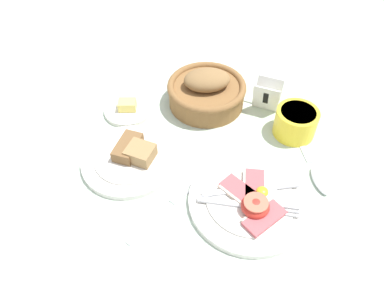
# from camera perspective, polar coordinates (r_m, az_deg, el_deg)

# --- Properties ---
(ground_plane) EXTENTS (3.00, 3.00, 0.00)m
(ground_plane) POSITION_cam_1_polar(r_m,az_deg,el_deg) (0.73, 3.13, -5.89)
(ground_plane) COLOR #B7CCB7
(breakfast_plate) EXTENTS (0.23, 0.23, 0.04)m
(breakfast_plate) POSITION_cam_1_polar(r_m,az_deg,el_deg) (0.71, 8.97, -7.06)
(breakfast_plate) COLOR silver
(breakfast_plate) RESTS_ON ground_plane
(bread_plate) EXTENTS (0.19, 0.19, 0.04)m
(bread_plate) POSITION_cam_1_polar(r_m,az_deg,el_deg) (0.78, -9.43, -0.65)
(bread_plate) COLOR silver
(bread_plate) RESTS_ON ground_plane
(sugar_cup) EXTENTS (0.09, 0.09, 0.06)m
(sugar_cup) POSITION_cam_1_polar(r_m,az_deg,el_deg) (0.84, 15.54, 4.70)
(sugar_cup) COLOR yellow
(sugar_cup) RESTS_ON ground_plane
(bread_basket) EXTENTS (0.18, 0.18, 0.09)m
(bread_basket) POSITION_cam_1_polar(r_m,az_deg,el_deg) (0.88, 2.23, 9.49)
(bread_basket) COLOR brown
(bread_basket) RESTS_ON ground_plane
(butter_dish) EXTENTS (0.11, 0.11, 0.03)m
(butter_dish) POSITION_cam_1_polar(r_m,az_deg,el_deg) (0.89, -9.72, 6.66)
(butter_dish) COLOR silver
(butter_dish) RESTS_ON ground_plane
(number_card) EXTENTS (0.07, 0.06, 0.07)m
(number_card) POSITION_cam_1_polar(r_m,az_deg,el_deg) (0.88, 11.35, 8.62)
(number_card) COLOR white
(number_card) RESTS_ON ground_plane
(teaspoon_by_saucer) EXTENTS (0.08, 0.19, 0.01)m
(teaspoon_by_saucer) POSITION_cam_1_polar(r_m,az_deg,el_deg) (0.79, 18.18, -2.42)
(teaspoon_by_saucer) COLOR silver
(teaspoon_by_saucer) RESTS_ON ground_plane
(fork_on_cloth) EXTENTS (0.10, 0.17, 0.01)m
(fork_on_cloth) POSITION_cam_1_polar(r_m,az_deg,el_deg) (0.70, -4.43, -8.60)
(fork_on_cloth) COLOR silver
(fork_on_cloth) RESTS_ON ground_plane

